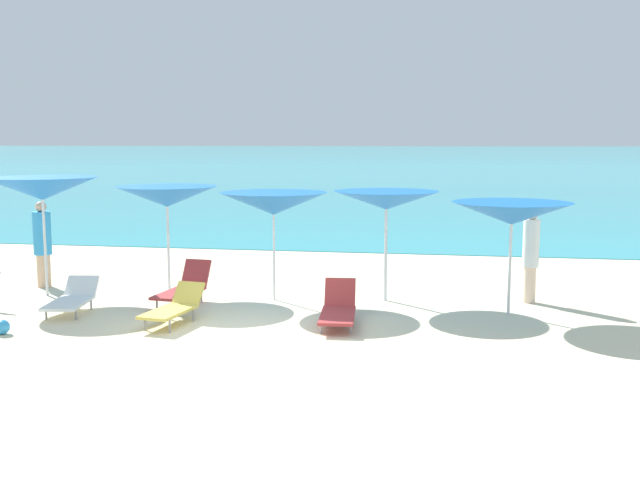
% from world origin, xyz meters
% --- Properties ---
extents(ground_plane, '(50.00, 100.00, 0.30)m').
position_xyz_m(ground_plane, '(0.00, 10.00, -0.15)').
color(ground_plane, beige).
extents(ocean_water, '(650.00, 440.00, 0.02)m').
position_xyz_m(ocean_water, '(0.00, 229.14, 0.01)').
color(ocean_water, '#2DADBC').
rests_on(ocean_water, ground_plane).
extents(umbrella_0, '(2.32, 2.32, 2.39)m').
position_xyz_m(umbrella_0, '(-4.63, 2.37, 2.16)').
color(umbrella_0, silver).
rests_on(umbrella_0, ground_plane).
extents(umbrella_1, '(2.10, 2.10, 2.19)m').
position_xyz_m(umbrella_1, '(-2.32, 3.08, 1.98)').
color(umbrella_1, silver).
rests_on(umbrella_1, ground_plane).
extents(umbrella_2, '(2.19, 2.19, 2.11)m').
position_xyz_m(umbrella_2, '(-0.02, 2.75, 1.90)').
color(umbrella_2, silver).
rests_on(umbrella_2, ground_plane).
extents(umbrella_3, '(2.21, 2.21, 2.14)m').
position_xyz_m(umbrella_3, '(2.13, 3.08, 1.96)').
color(umbrella_3, silver).
rests_on(umbrella_3, ground_plane).
extents(umbrella_4, '(2.30, 2.30, 2.03)m').
position_xyz_m(umbrella_4, '(4.40, 2.24, 1.83)').
color(umbrella_4, silver).
rests_on(umbrella_4, ground_plane).
extents(lounge_chair_0, '(0.73, 1.59, 0.76)m').
position_xyz_m(lounge_chair_0, '(-1.64, 2.12, 0.32)').
color(lounge_chair_0, '#A53333').
rests_on(lounge_chair_0, ground_plane).
extents(lounge_chair_2, '(0.83, 1.60, 0.56)m').
position_xyz_m(lounge_chair_2, '(-3.39, 1.07, 0.26)').
color(lounge_chair_2, white).
rests_on(lounge_chair_2, ground_plane).
extents(lounge_chair_3, '(0.75, 1.50, 0.62)m').
position_xyz_m(lounge_chair_3, '(-1.26, 0.59, 0.29)').
color(lounge_chair_3, '#D8BF4C').
rests_on(lounge_chair_3, ground_plane).
extents(lounge_chair_4, '(0.70, 1.65, 0.67)m').
position_xyz_m(lounge_chair_4, '(1.50, 1.05, 0.26)').
color(lounge_chair_4, '#A53333').
rests_on(lounge_chair_4, ground_plane).
extents(beachgoer_0, '(0.37, 0.37, 1.83)m').
position_xyz_m(beachgoer_0, '(-5.17, 3.19, 0.96)').
color(beachgoer_0, '#DBAA84').
rests_on(beachgoer_0, ground_plane).
extents(beachgoer_1, '(0.31, 0.31, 1.83)m').
position_xyz_m(beachgoer_1, '(4.88, 3.37, 0.98)').
color(beachgoer_1, beige).
rests_on(beachgoer_1, ground_plane).
extents(beach_ball, '(0.24, 0.24, 0.24)m').
position_xyz_m(beach_ball, '(-3.74, -0.55, 0.12)').
color(beach_ball, '#3399D8').
rests_on(beach_ball, ground_plane).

